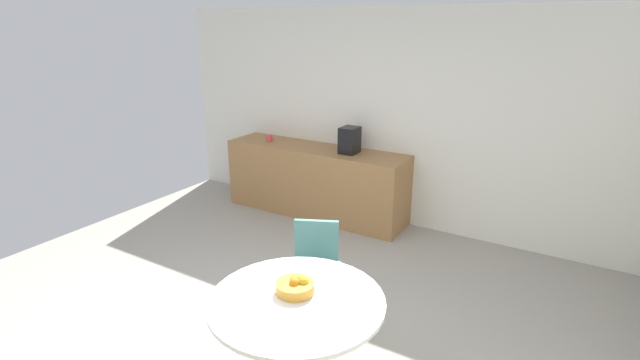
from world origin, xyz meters
name	(u,v)px	position (x,y,z in m)	size (l,w,h in m)	color
ground_plane	(224,343)	(0.00, 0.00, 0.00)	(6.00, 6.00, 0.00)	#9E998E
wall_back	(385,118)	(0.00, 3.00, 1.30)	(6.00, 0.10, 2.60)	white
counter_block	(316,181)	(-0.79, 2.65, 0.45)	(2.43, 0.60, 0.90)	#9E7042
round_table	(297,317)	(0.81, -0.15, 0.62)	(1.13, 1.13, 0.76)	silver
chair_teal	(315,258)	(0.39, 0.74, 0.52)	(0.56, 0.56, 0.83)	silver
fruit_bowl	(296,286)	(0.76, -0.08, 0.80)	(0.25, 0.25, 0.11)	gold
mug_white	(269,138)	(-1.48, 2.61, 0.95)	(0.13, 0.08, 0.09)	#D84C4C
coffee_maker	(350,140)	(-0.30, 2.65, 1.06)	(0.20, 0.24, 0.32)	black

